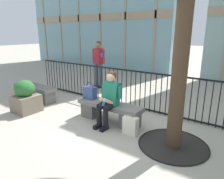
{
  "coord_description": "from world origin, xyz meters",
  "views": [
    {
      "loc": [
        2.62,
        -3.56,
        2.02
      ],
      "look_at": [
        0.0,
        0.1,
        0.75
      ],
      "focal_mm": 32.79,
      "sensor_mm": 36.0,
      "label": 1
    }
  ],
  "objects_px": {
    "seated_person_with_phone": "(109,97)",
    "shopping_bag": "(131,126)",
    "stone_bench": "(109,110)",
    "handbag_on_bench": "(90,92)",
    "bystander_at_railing": "(99,61)",
    "stone_bench_far": "(35,91)",
    "planter": "(26,97)"
  },
  "relations": [
    {
      "from": "seated_person_with_phone",
      "to": "shopping_bag",
      "type": "height_order",
      "value": "seated_person_with_phone"
    },
    {
      "from": "stone_bench",
      "to": "handbag_on_bench",
      "type": "distance_m",
      "value": 0.67
    },
    {
      "from": "stone_bench",
      "to": "handbag_on_bench",
      "type": "height_order",
      "value": "handbag_on_bench"
    },
    {
      "from": "seated_person_with_phone",
      "to": "handbag_on_bench",
      "type": "relative_size",
      "value": 2.94
    },
    {
      "from": "stone_bench",
      "to": "bystander_at_railing",
      "type": "height_order",
      "value": "bystander_at_railing"
    },
    {
      "from": "handbag_on_bench",
      "to": "bystander_at_railing",
      "type": "height_order",
      "value": "bystander_at_railing"
    },
    {
      "from": "handbag_on_bench",
      "to": "bystander_at_railing",
      "type": "relative_size",
      "value": 0.24
    },
    {
      "from": "seated_person_with_phone",
      "to": "stone_bench_far",
      "type": "xyz_separation_m",
      "value": [
        -2.91,
        0.09,
        -0.38
      ]
    },
    {
      "from": "stone_bench_far",
      "to": "planter",
      "type": "xyz_separation_m",
      "value": [
        0.7,
        -0.74,
        0.12
      ]
    },
    {
      "from": "stone_bench",
      "to": "stone_bench_far",
      "type": "xyz_separation_m",
      "value": [
        -2.82,
        -0.04,
        0.0
      ]
    },
    {
      "from": "stone_bench_far",
      "to": "planter",
      "type": "bearing_deg",
      "value": -46.57
    },
    {
      "from": "bystander_at_railing",
      "to": "planter",
      "type": "bearing_deg",
      "value": -89.58
    },
    {
      "from": "stone_bench",
      "to": "stone_bench_far",
      "type": "bearing_deg",
      "value": -179.22
    },
    {
      "from": "handbag_on_bench",
      "to": "shopping_bag",
      "type": "bearing_deg",
      "value": -11.48
    },
    {
      "from": "handbag_on_bench",
      "to": "shopping_bag",
      "type": "height_order",
      "value": "handbag_on_bench"
    },
    {
      "from": "bystander_at_railing",
      "to": "planter",
      "type": "height_order",
      "value": "bystander_at_railing"
    },
    {
      "from": "stone_bench_far",
      "to": "planter",
      "type": "height_order",
      "value": "planter"
    },
    {
      "from": "handbag_on_bench",
      "to": "bystander_at_railing",
      "type": "xyz_separation_m",
      "value": [
        -1.57,
        2.26,
        0.4
      ]
    },
    {
      "from": "handbag_on_bench",
      "to": "stone_bench_far",
      "type": "bearing_deg",
      "value": -179.27
    },
    {
      "from": "bystander_at_railing",
      "to": "handbag_on_bench",
      "type": "bearing_deg",
      "value": -55.27
    },
    {
      "from": "stone_bench",
      "to": "stone_bench_far",
      "type": "relative_size",
      "value": 1.0
    },
    {
      "from": "handbag_on_bench",
      "to": "seated_person_with_phone",
      "type": "bearing_deg",
      "value": -10.08
    },
    {
      "from": "stone_bench",
      "to": "bystander_at_railing",
      "type": "distance_m",
      "value": 3.19
    },
    {
      "from": "bystander_at_railing",
      "to": "seated_person_with_phone",
      "type": "bearing_deg",
      "value": -46.79
    },
    {
      "from": "shopping_bag",
      "to": "stone_bench_far",
      "type": "bearing_deg",
      "value": 176.17
    },
    {
      "from": "shopping_bag",
      "to": "bystander_at_railing",
      "type": "relative_size",
      "value": 0.28
    },
    {
      "from": "shopping_bag",
      "to": "stone_bench_far",
      "type": "xyz_separation_m",
      "value": [
        -3.55,
        0.24,
        0.08
      ]
    },
    {
      "from": "shopping_bag",
      "to": "bystander_at_railing",
      "type": "height_order",
      "value": "bystander_at_railing"
    },
    {
      "from": "shopping_bag",
      "to": "stone_bench_far",
      "type": "relative_size",
      "value": 0.3
    },
    {
      "from": "stone_bench_far",
      "to": "planter",
      "type": "distance_m",
      "value": 1.02
    },
    {
      "from": "stone_bench_far",
      "to": "planter",
      "type": "relative_size",
      "value": 1.88
    },
    {
      "from": "seated_person_with_phone",
      "to": "planter",
      "type": "xyz_separation_m",
      "value": [
        -2.21,
        -0.65,
        -0.26
      ]
    }
  ]
}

